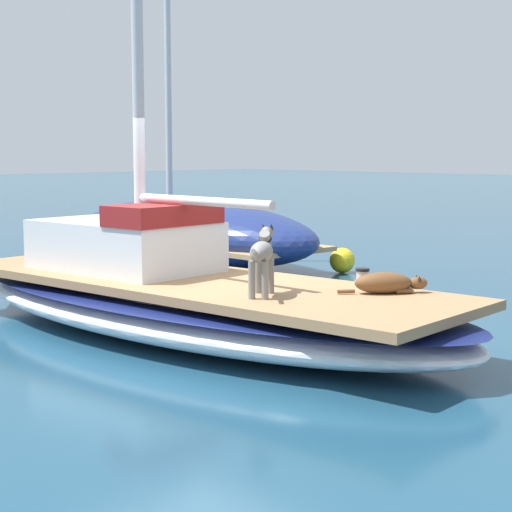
{
  "coord_description": "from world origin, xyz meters",
  "views": [
    {
      "loc": [
        -6.36,
        -7.3,
        2.13
      ],
      "look_at": [
        0.0,
        -1.0,
        1.01
      ],
      "focal_mm": 59.87,
      "sensor_mm": 36.0,
      "label": 1
    }
  ],
  "objects_px": {
    "deck_winch": "(362,279)",
    "mooring_buoy": "(342,260)",
    "dog_brown": "(387,283)",
    "moored_boat_starboard_side": "(191,231)",
    "sailboat_main": "(194,307)",
    "dog_grey": "(262,254)"
  },
  "relations": [
    {
      "from": "deck_winch",
      "to": "mooring_buoy",
      "type": "relative_size",
      "value": 0.48
    },
    {
      "from": "dog_grey",
      "to": "moored_boat_starboard_side",
      "type": "bearing_deg",
      "value": 54.72
    },
    {
      "from": "deck_winch",
      "to": "mooring_buoy",
      "type": "distance_m",
      "value": 5.67
    },
    {
      "from": "dog_brown",
      "to": "mooring_buoy",
      "type": "bearing_deg",
      "value": 43.26
    },
    {
      "from": "dog_grey",
      "to": "moored_boat_starboard_side",
      "type": "distance_m",
      "value": 7.38
    },
    {
      "from": "dog_grey",
      "to": "mooring_buoy",
      "type": "xyz_separation_m",
      "value": [
        5.36,
        3.29,
        -0.86
      ]
    },
    {
      "from": "dog_grey",
      "to": "mooring_buoy",
      "type": "bearing_deg",
      "value": 31.53
    },
    {
      "from": "sailboat_main",
      "to": "dog_grey",
      "type": "xyz_separation_m",
      "value": [
        -0.25,
        -1.34,
        0.75
      ]
    },
    {
      "from": "sailboat_main",
      "to": "deck_winch",
      "type": "height_order",
      "value": "deck_winch"
    },
    {
      "from": "dog_brown",
      "to": "mooring_buoy",
      "type": "relative_size",
      "value": 1.84
    },
    {
      "from": "sailboat_main",
      "to": "dog_brown",
      "type": "xyz_separation_m",
      "value": [
        0.73,
        -2.16,
        0.43
      ]
    },
    {
      "from": "moored_boat_starboard_side",
      "to": "sailboat_main",
      "type": "bearing_deg",
      "value": -130.56
    },
    {
      "from": "moored_boat_starboard_side",
      "to": "mooring_buoy",
      "type": "relative_size",
      "value": 14.85
    },
    {
      "from": "sailboat_main",
      "to": "moored_boat_starboard_side",
      "type": "relative_size",
      "value": 1.13
    },
    {
      "from": "sailboat_main",
      "to": "mooring_buoy",
      "type": "distance_m",
      "value": 5.46
    },
    {
      "from": "sailboat_main",
      "to": "dog_grey",
      "type": "height_order",
      "value": "dog_grey"
    },
    {
      "from": "deck_winch",
      "to": "dog_brown",
      "type": "bearing_deg",
      "value": -105.74
    },
    {
      "from": "deck_winch",
      "to": "moored_boat_starboard_side",
      "type": "relative_size",
      "value": 0.03
    },
    {
      "from": "dog_brown",
      "to": "deck_winch",
      "type": "xyz_separation_m",
      "value": [
        0.11,
        0.4,
        -0.01
      ]
    },
    {
      "from": "dog_grey",
      "to": "sailboat_main",
      "type": "bearing_deg",
      "value": 79.24
    },
    {
      "from": "dog_grey",
      "to": "deck_winch",
      "type": "relative_size",
      "value": 3.89
    },
    {
      "from": "dog_brown",
      "to": "mooring_buoy",
      "type": "xyz_separation_m",
      "value": [
        4.37,
        4.11,
        -0.55
      ]
    }
  ]
}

